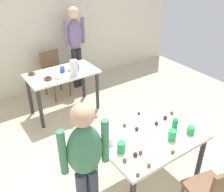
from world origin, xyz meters
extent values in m
plane|color=beige|center=(0.00, 0.00, 0.00)|extent=(6.40, 6.40, 0.00)
cube|color=beige|center=(0.00, 3.20, 1.30)|extent=(6.40, 0.10, 2.60)
cube|color=silver|center=(-0.03, 0.05, 0.73)|extent=(1.14, 0.82, 0.04)
cylinder|color=#2D2D33|center=(0.49, -0.30, 0.35)|extent=(0.06, 0.06, 0.71)
cylinder|color=#2D2D33|center=(-0.54, 0.40, 0.35)|extent=(0.06, 0.06, 0.71)
cylinder|color=#2D2D33|center=(0.49, 0.40, 0.35)|extent=(0.06, 0.06, 0.71)
cube|color=white|center=(-0.13, 2.11, 0.73)|extent=(1.17, 0.62, 0.04)
cylinder|color=#2D2D33|center=(-0.65, 1.86, 0.35)|extent=(0.06, 0.06, 0.71)
cylinder|color=#2D2D33|center=(0.40, 1.86, 0.35)|extent=(0.06, 0.06, 0.71)
cylinder|color=#2D2D33|center=(-0.65, 2.36, 0.35)|extent=(0.06, 0.06, 0.71)
cylinder|color=#2D2D33|center=(0.40, 2.36, 0.35)|extent=(0.06, 0.06, 0.71)
cube|color=brown|center=(0.15, -0.66, 0.43)|extent=(0.48, 0.48, 0.04)
cylinder|color=brown|center=(0.35, -0.53, 0.21)|extent=(0.04, 0.04, 0.41)
cube|color=brown|center=(0.00, 2.70, 0.43)|extent=(0.45, 0.45, 0.04)
cube|color=brown|center=(-0.03, 2.88, 0.66)|extent=(0.38, 0.10, 0.42)
cylinder|color=brown|center=(0.19, 2.56, 0.21)|extent=(0.04, 0.04, 0.41)
cylinder|color=brown|center=(-0.15, 2.51, 0.21)|extent=(0.04, 0.04, 0.41)
cylinder|color=brown|center=(0.14, 2.89, 0.21)|extent=(0.04, 0.04, 0.41)
cylinder|color=brown|center=(-0.20, 2.84, 0.21)|extent=(0.04, 0.04, 0.41)
ellipsoid|color=#3D7A56|center=(-0.88, -0.03, 1.02)|extent=(0.35, 0.26, 0.53)
sphere|color=tan|center=(-0.88, -0.03, 1.39)|extent=(0.20, 0.20, 0.20)
cylinder|color=#3D7A56|center=(-1.06, 0.01, 1.06)|extent=(0.08, 0.08, 0.45)
cylinder|color=#3D7A56|center=(-0.69, -0.07, 1.06)|extent=(0.08, 0.08, 0.45)
cylinder|color=#28282D|center=(0.57, 2.82, 0.41)|extent=(0.11, 0.11, 0.82)
cylinder|color=#28282D|center=(0.46, 2.81, 0.41)|extent=(0.11, 0.11, 0.82)
ellipsoid|color=slate|center=(0.51, 2.82, 1.12)|extent=(0.34, 0.23, 0.58)
sphere|color=beige|center=(0.51, 2.82, 1.52)|extent=(0.22, 0.22, 0.22)
cylinder|color=slate|center=(0.70, 2.84, 1.16)|extent=(0.08, 0.08, 0.50)
cylinder|color=slate|center=(0.32, 2.80, 1.16)|extent=(0.08, 0.08, 0.50)
cylinder|color=white|center=(-0.49, 0.23, 0.79)|extent=(0.17, 0.17, 0.09)
cylinder|color=#198438|center=(0.28, -0.02, 0.81)|extent=(0.07, 0.07, 0.12)
cube|color=silver|center=(-0.16, -0.05, 0.75)|extent=(0.17, 0.02, 0.01)
cylinder|color=green|center=(-0.45, 0.02, 0.81)|extent=(0.09, 0.09, 0.11)
cylinder|color=green|center=(0.36, -0.19, 0.80)|extent=(0.09, 0.09, 0.09)
cylinder|color=green|center=(0.11, -0.14, 0.81)|extent=(0.09, 0.09, 0.12)
sphere|color=#3D2319|center=(0.16, 0.14, 0.77)|extent=(0.05, 0.05, 0.05)
sphere|color=brown|center=(0.46, 0.20, 0.77)|extent=(0.04, 0.04, 0.04)
sphere|color=#3D2319|center=(0.32, 0.17, 0.77)|extent=(0.05, 0.05, 0.05)
sphere|color=#3D2319|center=(0.13, 0.43, 0.77)|extent=(0.04, 0.04, 0.04)
sphere|color=#3D2319|center=(-0.10, 0.20, 0.77)|extent=(0.05, 0.05, 0.05)
sphere|color=#3D2319|center=(-0.38, -0.12, 0.77)|extent=(0.05, 0.05, 0.05)
sphere|color=brown|center=(-0.36, -0.30, 0.77)|extent=(0.04, 0.04, 0.04)
sphere|color=brown|center=(-0.51, -0.12, 0.77)|extent=(0.05, 0.05, 0.05)
sphere|color=brown|center=(-0.04, -0.30, 0.77)|extent=(0.04, 0.04, 0.04)
sphere|color=brown|center=(-0.31, -0.12, 0.77)|extent=(0.04, 0.04, 0.04)
sphere|color=brown|center=(-0.17, 0.33, 0.77)|extent=(0.04, 0.04, 0.04)
sphere|color=brown|center=(-0.52, -0.33, 0.77)|extent=(0.04, 0.04, 0.04)
sphere|color=brown|center=(-0.42, 0.34, 0.77)|extent=(0.04, 0.04, 0.04)
sphere|color=#3D2319|center=(-0.57, 0.38, 0.77)|extent=(0.04, 0.04, 0.04)
cylinder|color=white|center=(0.01, 1.91, 0.88)|extent=(0.13, 0.13, 0.25)
cylinder|color=#3351B2|center=(0.13, 2.06, 0.80)|extent=(0.08, 0.08, 0.10)
cylinder|color=#3351B2|center=(-0.11, 2.12, 0.80)|extent=(0.08, 0.08, 0.09)
torus|color=brown|center=(-0.57, 2.31, 0.77)|extent=(0.12, 0.12, 0.04)
torus|color=gold|center=(0.02, 2.09, 0.77)|extent=(0.10, 0.10, 0.03)
torus|color=white|center=(-0.25, 1.95, 0.77)|extent=(0.14, 0.14, 0.04)
torus|color=brown|center=(-0.42, 1.99, 0.77)|extent=(0.13, 0.13, 0.04)
camera|label=1|loc=(-1.63, -1.52, 2.52)|focal=40.66mm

